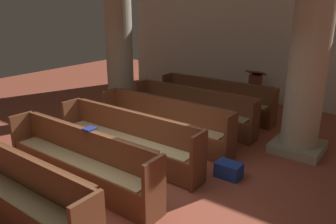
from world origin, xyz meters
The scene contains 13 objects.
ground_plane centered at (0.00, 0.00, 0.00)m, with size 19.20×19.20×0.00m, color #9E4733.
back_wall centered at (0.00, 6.08, 2.25)m, with size 10.00×0.16×4.50m, color beige.
pew_row_0 centered at (-0.61, 4.02, 0.49)m, with size 3.12×0.47×0.93m.
pew_row_1 centered at (-0.61, 2.91, 0.49)m, with size 3.12×0.46×0.93m.
pew_row_2 centered at (-0.61, 1.81, 0.49)m, with size 3.12×0.46×0.93m.
pew_row_3 centered at (-0.61, 0.70, 0.49)m, with size 3.12×0.46×0.93m.
pew_row_4 centered at (-0.61, -0.41, 0.49)m, with size 3.12×0.46×0.93m.
pew_row_5 centered at (-0.61, -1.51, 0.49)m, with size 3.12×0.47×0.93m.
pillar_aisle_side centered at (1.79, 3.04, 1.91)m, with size 1.01×1.01×3.68m.
pillar_far_side centered at (-2.96, 2.96, 1.91)m, with size 1.01×1.01×3.68m.
lectern centered at (-0.06, 5.23, 0.45)m, with size 0.48×0.45×1.08m.
hymn_book centered at (-0.54, -0.22, 0.94)m, with size 0.17×0.18×0.03m, color navy.
kneeler_box_blue centered at (1.16, 1.27, 0.13)m, with size 0.42×0.30×0.26m, color navy.
Camera 1 is at (3.35, -3.42, 2.82)m, focal length 35.80 mm.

